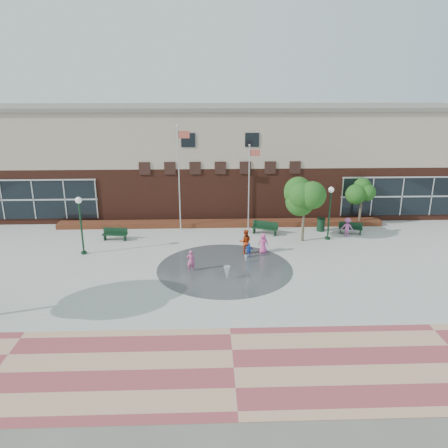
{
  "coord_description": "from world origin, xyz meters",
  "views": [
    {
      "loc": [
        -0.92,
        -21.98,
        10.92
      ],
      "look_at": [
        0.0,
        4.0,
        2.6
      ],
      "focal_mm": 35.0,
      "sensor_mm": 36.0,
      "label": 1
    }
  ],
  "objects_px": {
    "bench_left": "(115,236)",
    "child_splash": "(191,261)",
    "flagpole_left": "(179,173)",
    "trash_can": "(321,224)",
    "flagpole_right": "(249,185)"
  },
  "relations": [
    {
      "from": "flagpole_left",
      "to": "trash_can",
      "type": "bearing_deg",
      "value": 1.72
    },
    {
      "from": "flagpole_left",
      "to": "bench_left",
      "type": "xyz_separation_m",
      "value": [
        -4.72,
        -2.2,
        -4.23
      ]
    },
    {
      "from": "flagpole_left",
      "to": "flagpole_right",
      "type": "xyz_separation_m",
      "value": [
        5.24,
        -0.95,
        -0.72
      ]
    },
    {
      "from": "flagpole_left",
      "to": "trash_can",
      "type": "distance_m",
      "value": 11.62
    },
    {
      "from": "flagpole_right",
      "to": "bench_left",
      "type": "height_order",
      "value": "flagpole_right"
    },
    {
      "from": "flagpole_left",
      "to": "child_splash",
      "type": "xyz_separation_m",
      "value": [
        1.07,
        -7.95,
        -3.85
      ]
    },
    {
      "from": "flagpole_left",
      "to": "trash_can",
      "type": "relative_size",
      "value": 7.63
    },
    {
      "from": "bench_left",
      "to": "child_splash",
      "type": "distance_m",
      "value": 8.16
    },
    {
      "from": "trash_can",
      "to": "child_splash",
      "type": "bearing_deg",
      "value": -143.29
    },
    {
      "from": "flagpole_left",
      "to": "child_splash",
      "type": "bearing_deg",
      "value": -77.39
    },
    {
      "from": "flagpole_right",
      "to": "child_splash",
      "type": "xyz_separation_m",
      "value": [
        -4.17,
        -7.0,
        -3.13
      ]
    },
    {
      "from": "child_splash",
      "to": "flagpole_left",
      "type": "bearing_deg",
      "value": -85.11
    },
    {
      "from": "child_splash",
      "to": "trash_can",
      "type": "bearing_deg",
      "value": -146.03
    },
    {
      "from": "flagpole_left",
      "to": "trash_can",
      "type": "height_order",
      "value": "flagpole_left"
    },
    {
      "from": "bench_left",
      "to": "flagpole_right",
      "type": "bearing_deg",
      "value": 13.99
    }
  ]
}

